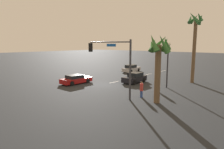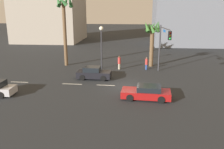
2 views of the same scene
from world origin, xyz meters
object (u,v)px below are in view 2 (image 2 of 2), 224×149
Objects in this scene: car_0 at (146,93)px; pedestrian_1 at (146,63)px; traffic_signal at (163,42)px; palm_tree_0 at (64,17)px; building_2 at (50,0)px; car_2 at (94,73)px; palm_tree_1 at (152,34)px; building_1 at (198,10)px; pedestrian_0 at (119,62)px; streetlamp at (101,39)px.

car_0 is 10.93m from pedestrian_1.
car_0 is 9.66m from traffic_signal.
palm_tree_0 is 30.35m from building_2.
car_2 is 39.36m from building_2.
car_2 is at bearing -140.84° from pedestrian_1.
car_0 is 8.39m from car_2.
building_1 reaches higher than palm_tree_1.
pedestrian_1 is 38.56m from building_2.
building_2 is at bearing 120.92° from car_0.
building_1 reaches higher than pedestrian_1.
pedestrian_0 is 31.05m from building_1.
palm_tree_1 is 26.31m from building_1.
traffic_signal is 4.27m from pedestrian_1.
pedestrian_1 is at bearing -6.25° from palm_tree_0.
pedestrian_0 is at bearing -121.86° from building_1.
building_2 reaches higher than pedestrian_0.
building_2 is at bearing 117.67° from car_2.
building_1 is (17.82, 25.95, 3.60)m from streetlamp.
streetlamp is at bearing -60.11° from building_2.
palm_tree_1 is at bearing -49.00° from building_2.
pedestrian_0 is 6.16m from palm_tree_1.
palm_tree_0 is at bearing 173.75° from pedestrian_1.
car_2 is 10.30m from palm_tree_0.
building_2 is at bearing 132.92° from palm_tree_1.
building_2 reaches higher than car_2.
palm_tree_0 is at bearing 165.65° from traffic_signal.
pedestrian_1 is at bearing 39.16° from car_2.
car_0 is 0.69× the size of palm_tree_1.
streetlamp is (-7.92, 2.08, -0.03)m from traffic_signal.
car_0 is 0.45× the size of palm_tree_0.
pedestrian_0 is at bearing -4.31° from streetlamp.
building_2 reaches higher than building_1.
car_0 is 11.22m from pedestrian_0.
palm_tree_1 is at bearing 18.31° from streetlamp.
car_2 is 0.66× the size of traffic_signal.
palm_tree_0 reaches higher than car_0.
palm_tree_1 is at bearing 85.96° from car_0.
building_2 is (-12.47, 27.46, 3.44)m from palm_tree_0.
traffic_signal is 14.02m from palm_tree_0.
streetlamp is 6.21m from palm_tree_0.
palm_tree_1 reaches higher than car_2.
palm_tree_0 reaches higher than car_2.
pedestrian_0 is 0.29× the size of palm_tree_1.
palm_tree_1 is (4.37, 2.44, 3.59)m from pedestrian_0.
pedestrian_0 is 0.09× the size of building_2.
pedestrian_1 is at bearing 130.26° from traffic_signal.
building_2 is at bearing 174.07° from building_1.
pedestrian_1 reaches higher than car_2.
streetlamp is 3.41× the size of pedestrian_1.
building_2 reaches higher than streetlamp.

